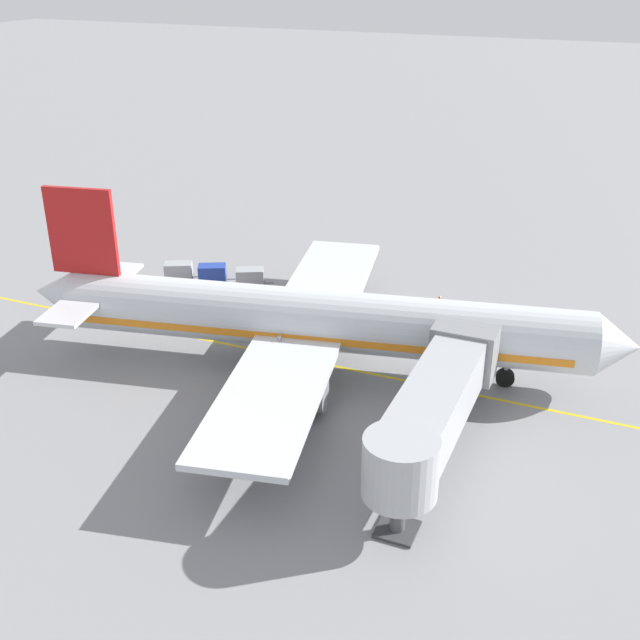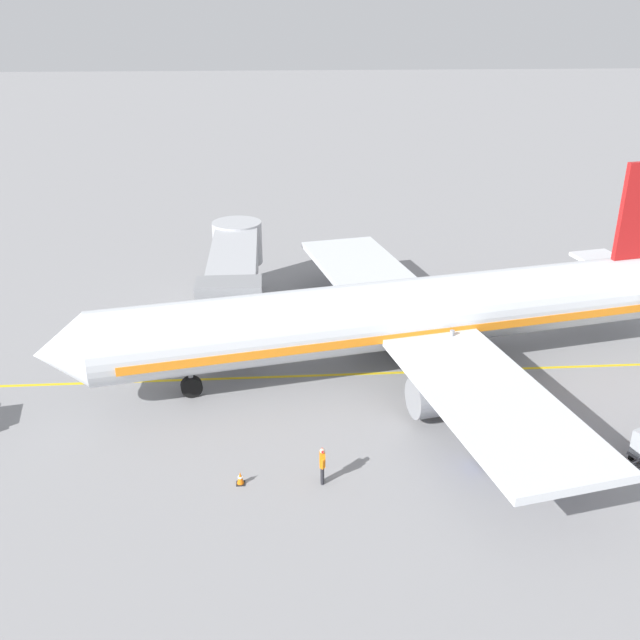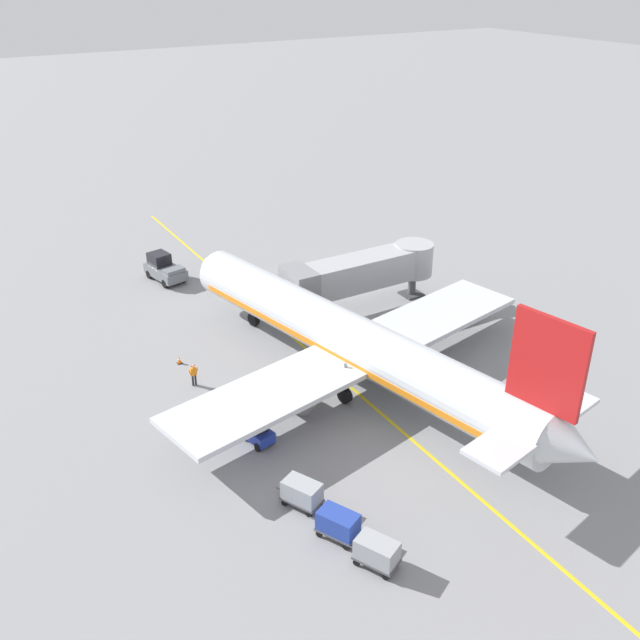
# 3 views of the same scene
# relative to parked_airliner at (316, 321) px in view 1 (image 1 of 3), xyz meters

# --- Properties ---
(ground_plane) EXTENTS (400.00, 400.00, 0.00)m
(ground_plane) POSITION_rel_parked_airliner_xyz_m (-0.53, 2.16, -3.19)
(ground_plane) COLOR gray
(gate_lead_in_line) EXTENTS (0.24, 80.00, 0.01)m
(gate_lead_in_line) POSITION_rel_parked_airliner_xyz_m (-0.53, 2.16, -3.18)
(gate_lead_in_line) COLOR gold
(gate_lead_in_line) RESTS_ON ground
(parked_airliner) EXTENTS (30.44, 37.13, 10.63)m
(parked_airliner) POSITION_rel_parked_airliner_xyz_m (0.00, 0.00, 0.00)
(parked_airliner) COLOR silver
(parked_airliner) RESTS_ON ground
(jet_bridge) EXTENTS (14.18, 3.50, 4.98)m
(jet_bridge) POSITION_rel_parked_airliner_xyz_m (7.02, 9.30, 0.27)
(jet_bridge) COLOR #A8AAAF
(jet_bridge) RESTS_ON ground
(baggage_tug_lead) EXTENTS (1.74, 2.70, 1.62)m
(baggage_tug_lead) POSITION_rel_parked_airliner_xyz_m (-9.06, -2.88, -2.47)
(baggage_tug_lead) COLOR #1E339E
(baggage_tug_lead) RESTS_ON ground
(baggage_cart_front) EXTENTS (2.13, 2.91, 1.58)m
(baggage_cart_front) POSITION_rel_parked_airliner_xyz_m (-9.44, -9.55, -2.24)
(baggage_cart_front) COLOR #4C4C51
(baggage_cart_front) RESTS_ON ground
(baggage_cart_second_in_train) EXTENTS (2.13, 2.91, 1.58)m
(baggage_cart_second_in_train) POSITION_rel_parked_airliner_xyz_m (-8.99, -12.60, -2.24)
(baggage_cart_second_in_train) COLOR #4C4C51
(baggage_cart_second_in_train) RESTS_ON ground
(baggage_cart_third_in_train) EXTENTS (2.13, 2.91, 1.58)m
(baggage_cart_third_in_train) POSITION_rel_parked_airliner_xyz_m (-8.38, -15.25, -2.24)
(baggage_cart_third_in_train) COLOR #4C4C51
(baggage_cart_third_in_train) RESTS_ON ground
(ground_crew_wing_walker) EXTENTS (0.73, 0.25, 1.69)m
(ground_crew_wing_walker) POSITION_rel_parked_airliner_xyz_m (-9.95, 5.12, -2.23)
(ground_crew_wing_walker) COLOR #232328
(ground_crew_wing_walker) RESTS_ON ground
(safety_cone_nose_left) EXTENTS (0.36, 0.36, 0.59)m
(safety_cone_nose_left) POSITION_rel_parked_airliner_xyz_m (-9.79, 8.54, -2.90)
(safety_cone_nose_left) COLOR black
(safety_cone_nose_left) RESTS_ON ground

